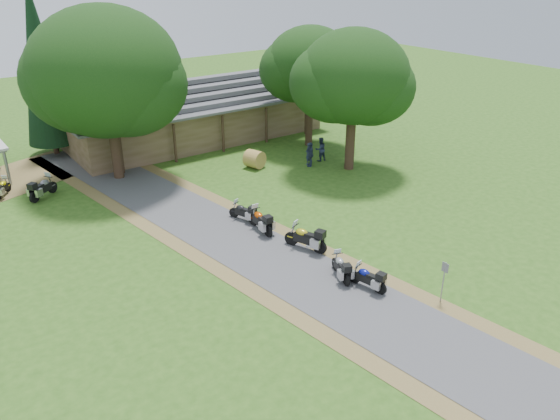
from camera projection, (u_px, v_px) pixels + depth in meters
ground at (329, 291)px, 24.43m from camera, size 120.00×120.00×0.00m
driveway at (269, 258)px, 27.10m from camera, size 51.95×51.95×0.00m
lodge at (194, 108)px, 44.24m from camera, size 21.40×9.40×4.90m
motorcycle_row_a at (367, 277)px, 24.35m from camera, size 0.95×1.84×1.20m
motorcycle_row_b at (341, 266)px, 25.19m from camera, size 1.17×1.87×1.22m
motorcycle_row_c at (305, 237)px, 27.60m from camera, size 1.43×2.23×1.45m
motorcycle_row_d at (260, 220)px, 29.48m from camera, size 0.79×2.05×1.37m
motorcycle_row_e at (243, 211)px, 30.72m from camera, size 1.11×1.80×1.17m
motorcycle_carport_a at (2, 187)px, 33.92m from camera, size 1.45×1.71×1.17m
motorcycle_carport_b at (43, 187)px, 33.63m from camera, size 2.08×1.78×1.42m
person_a at (308, 152)px, 39.00m from camera, size 0.63×0.54×1.87m
person_b at (320, 147)px, 39.62m from camera, size 0.62×0.47×2.08m
person_c at (311, 152)px, 38.59m from camera, size 0.72×0.72×2.08m
hay_bale at (255, 159)px, 38.49m from camera, size 1.56×1.49×1.27m
sign_post at (443, 282)px, 23.27m from camera, size 0.35×0.06×1.94m
oak_lodge_left at (108, 94)px, 34.59m from camera, size 9.61×9.61×11.43m
oak_lodge_right at (310, 81)px, 41.32m from camera, size 6.73×6.73×10.14m
oak_driveway at (353, 95)px, 36.38m from camera, size 7.38×7.38×10.41m
cedar_near at (42, 70)px, 38.86m from camera, size 3.57×3.57×12.59m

